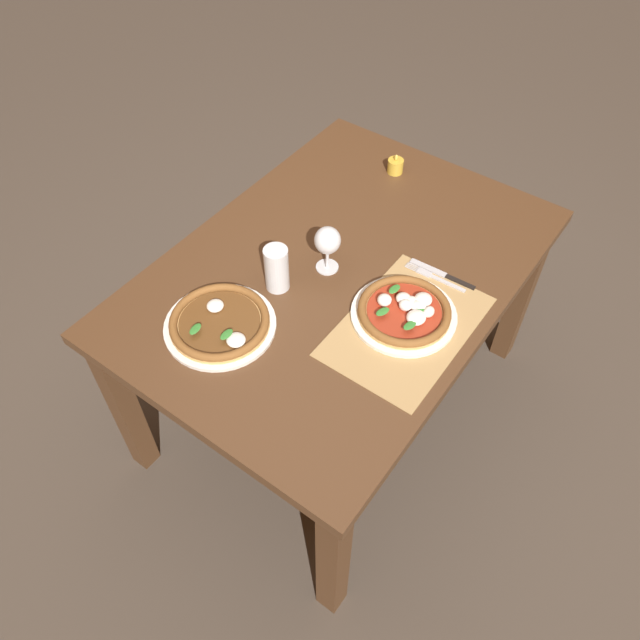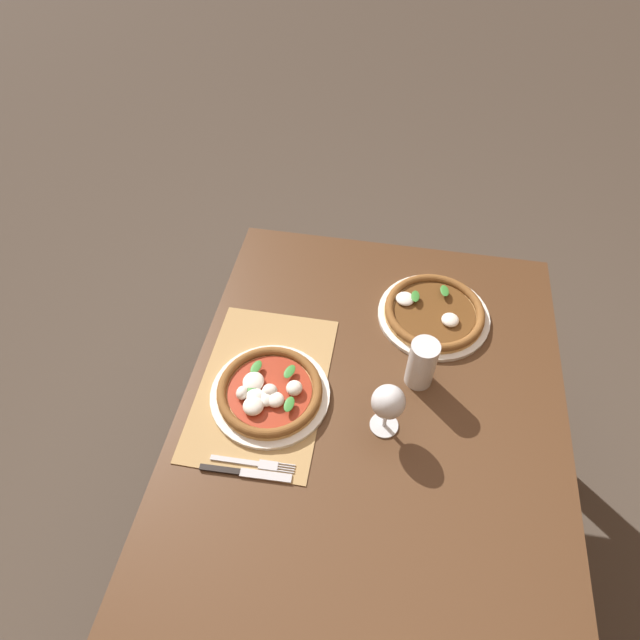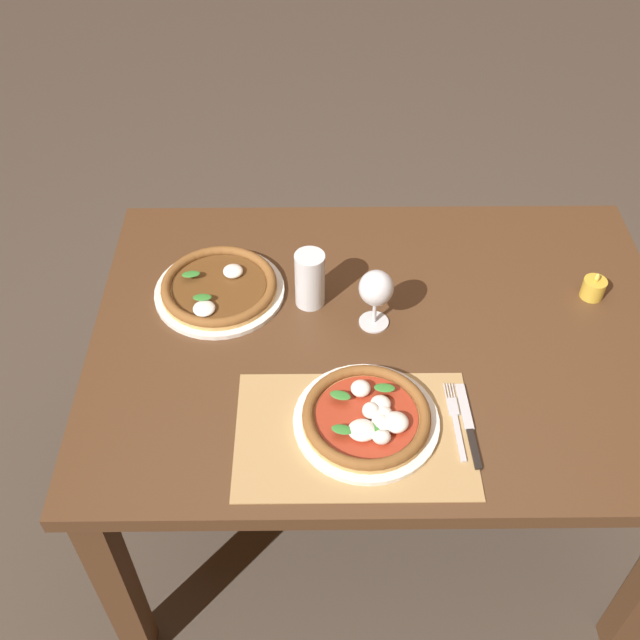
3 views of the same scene
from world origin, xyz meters
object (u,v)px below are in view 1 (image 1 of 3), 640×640
Objects in this scene: fork at (435,277)px; knife at (442,274)px; wine_glass at (327,242)px; pizza_far at (220,323)px; votive_candle at (395,166)px; pizza_near at (405,311)px; pint_glass at (277,269)px.

knife reaches higher than fork.
wine_glass reaches higher than fork.
votive_candle is at bearing -1.09° from pizza_far.
fork is 0.03m from knife.
pizza_near is at bearing -49.61° from pizza_far.
pizza_near reaches higher than fork.
wine_glass is 1.07× the size of pint_glass.
wine_glass is 0.36m from knife.
pizza_far reaches higher than knife.
pizza_near is 0.39m from pint_glass.
votive_candle is (0.38, 0.38, 0.02)m from fork.
pizza_far is at bearing 178.91° from votive_candle.
votive_candle reaches higher than fork.
pizza_far is 0.23m from pint_glass.
pizza_near is at bearing -72.22° from pint_glass.
votive_candle reaches higher than pizza_far.
pizza_near is 1.51× the size of fork.
wine_glass is (0.37, -0.10, 0.09)m from pizza_far.
votive_candle is (0.36, 0.39, 0.02)m from knife.
pizza_near is at bearing -146.08° from votive_candle.
wine_glass is at bearing 120.63° from knife.
pizza_far reaches higher than fork.
pizza_far is at bearing 172.14° from pint_glass.
knife is at bearing -23.65° from fork.
pint_glass is (-0.15, 0.07, -0.04)m from wine_glass.
pint_glass is (-0.12, 0.37, 0.05)m from pizza_near.
fork is 2.78× the size of votive_candle.
pint_glass is 0.48m from fork.
votive_candle is at bearing 9.24° from wine_glass.
pizza_far is at bearing 143.02° from fork.
votive_candle is at bearing 1.11° from pint_glass.
pizza_far is 0.68m from knife.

